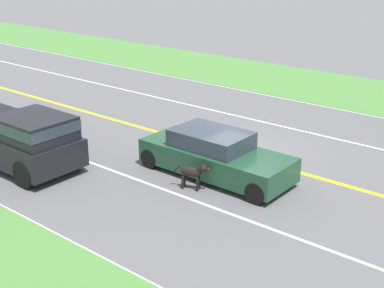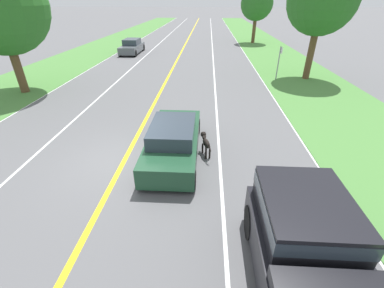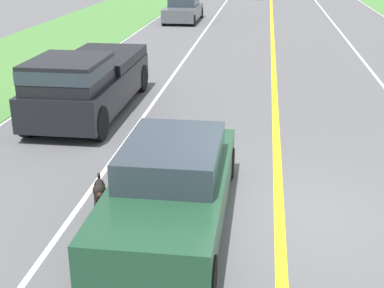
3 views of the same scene
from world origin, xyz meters
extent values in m
plane|color=#5B5B5E|center=(0.00, 0.00, 0.00)|extent=(400.00, 400.00, 0.00)
cube|color=yellow|center=(0.00, 0.00, 0.00)|extent=(0.18, 160.00, 0.01)
cube|color=white|center=(7.00, 0.00, 0.00)|extent=(0.14, 160.00, 0.01)
cube|color=white|center=(3.50, 0.00, 0.00)|extent=(0.10, 160.00, 0.01)
cube|color=white|center=(-3.50, 0.00, 0.00)|extent=(0.10, 160.00, 0.01)
cube|color=#1E472D|center=(1.78, 0.52, 0.52)|extent=(1.77, 4.67, 0.70)
cube|color=#2D3842|center=(1.78, 0.34, 1.12)|extent=(1.53, 2.24, 0.50)
cylinder|color=black|center=(2.58, 2.46, 0.30)|extent=(0.22, 0.61, 0.61)
cylinder|color=black|center=(2.58, -1.41, 0.30)|extent=(0.22, 0.61, 0.61)
cylinder|color=black|center=(0.98, 2.46, 0.30)|extent=(0.22, 0.61, 0.61)
cylinder|color=black|center=(0.98, -1.41, 0.30)|extent=(0.22, 0.61, 0.61)
ellipsoid|color=black|center=(2.99, 0.55, 0.53)|extent=(0.39, 0.66, 0.28)
cylinder|color=black|center=(2.99, 0.78, 0.19)|extent=(0.07, 0.07, 0.39)
cylinder|color=black|center=(3.12, 0.36, 0.19)|extent=(0.07, 0.07, 0.39)
cylinder|color=black|center=(2.85, 0.73, 0.19)|extent=(0.07, 0.07, 0.39)
cylinder|color=black|center=(2.99, 0.31, 0.19)|extent=(0.07, 0.07, 0.39)
cylinder|color=black|center=(2.90, 0.80, 0.64)|extent=(0.18, 0.20, 0.17)
sphere|color=black|center=(2.87, 0.91, 0.70)|extent=(0.27, 0.27, 0.21)
ellipsoid|color=#331E14|center=(2.83, 1.05, 0.69)|extent=(0.12, 0.13, 0.08)
cone|color=black|center=(2.93, 0.92, 0.78)|extent=(0.09, 0.09, 0.10)
cone|color=black|center=(2.82, 0.88, 0.78)|extent=(0.09, 0.09, 0.10)
cylinder|color=black|center=(3.11, 0.15, 0.57)|extent=(0.12, 0.24, 0.23)
cube|color=black|center=(5.01, -3.75, 1.43)|extent=(1.72, 2.13, 0.71)
cube|color=#2D3842|center=(5.01, -3.75, 1.54)|extent=(1.74, 2.15, 0.31)
cylinder|color=black|center=(5.89, -3.14, 0.41)|extent=(0.22, 0.83, 0.83)
cylinder|color=black|center=(4.12, -3.14, 0.41)|extent=(0.22, 0.83, 0.83)
cube|color=#51565B|center=(-5.22, 21.01, 0.53)|extent=(1.75, 4.58, 0.69)
cube|color=#2D3842|center=(-5.22, 21.19, 1.16)|extent=(1.51, 2.20, 0.57)
cylinder|color=black|center=(-6.01, 19.14, 0.33)|extent=(0.22, 0.65, 0.65)
cylinder|color=black|center=(-6.01, 22.88, 0.33)|extent=(0.22, 0.65, 0.65)
cylinder|color=black|center=(-4.43, 19.14, 0.33)|extent=(0.22, 0.65, 0.65)
cylinder|color=black|center=(-4.43, 22.88, 0.33)|extent=(0.22, 0.65, 0.65)
cylinder|color=brown|center=(10.24, 11.70, 1.85)|extent=(0.46, 0.46, 3.69)
cylinder|color=brown|center=(8.92, 29.30, 1.68)|extent=(0.44, 0.44, 3.35)
sphere|color=#286623|center=(8.92, 29.30, 4.65)|extent=(4.01, 4.01, 4.01)
cylinder|color=brown|center=(-8.55, 7.46, 1.59)|extent=(0.49, 0.49, 3.17)
cylinder|color=gray|center=(7.99, 11.35, 1.15)|extent=(0.08, 0.08, 2.31)
cube|color=white|center=(8.05, 11.35, 2.06)|extent=(0.03, 0.64, 0.40)
camera|label=1|loc=(13.58, 9.27, 6.50)|focal=50.00mm
camera|label=2|loc=(2.94, -7.71, 5.17)|focal=24.00mm
camera|label=3|loc=(0.40, 8.28, 4.37)|focal=50.00mm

